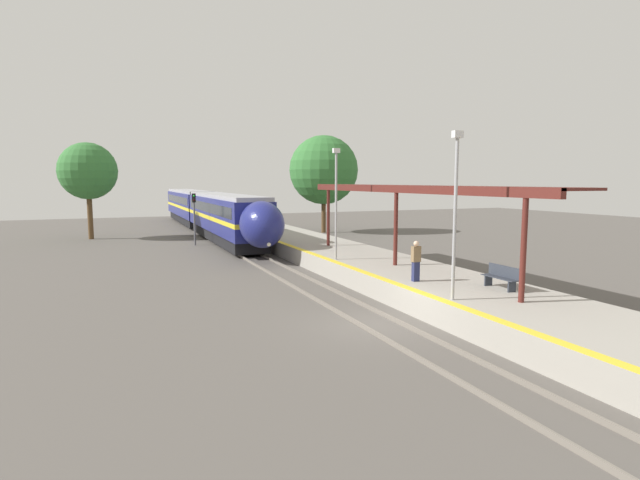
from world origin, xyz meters
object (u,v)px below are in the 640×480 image
Objects in this scene: lamppost_near at (455,205)px; train at (206,210)px; platform_bench at (502,276)px; railway_signal at (194,214)px; person_waiting at (416,260)px; lamppost_mid at (336,197)px.

train is at bearing 93.67° from lamppost_near.
lamppost_near is at bearing -165.16° from platform_bench.
train is 10.40× the size of railway_signal.
person_waiting is 23.65m from railway_signal.
lamppost_mid is at bearing 107.70° from platform_bench.
railway_signal is 17.22m from lamppost_mid.
lamppost_mid is (-2.89, 9.05, 2.82)m from platform_bench.
lamppost_mid is (-0.63, 6.56, 2.43)m from person_waiting.
railway_signal is at bearing 100.42° from lamppost_near.
platform_bench is 9.91m from lamppost_mid.
platform_bench is 0.29× the size of lamppost_mid.
person_waiting is at bearing -84.84° from train.
lamppost_mid reaches higher than person_waiting.
lamppost_near is at bearing -100.97° from person_waiting.
platform_bench is 4.11m from lamppost_near.
platform_bench is at bearing -81.53° from train.
person_waiting is 7.03m from lamppost_mid.
railway_signal is at bearing 106.84° from platform_bench.
platform_bench is at bearing 14.84° from lamppost_near.
lamppost_near is 9.82m from lamppost_mid.
railway_signal is at bearing 106.37° from lamppost_mid.
railway_signal reaches higher than person_waiting.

